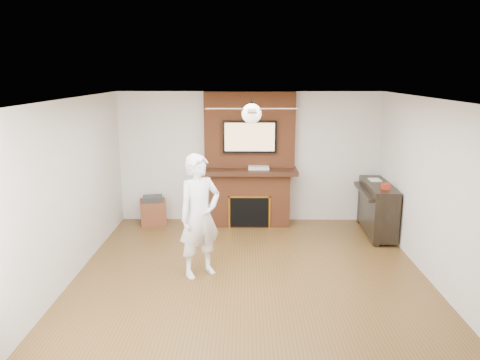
{
  "coord_description": "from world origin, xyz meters",
  "views": [
    {
      "loc": [
        -0.08,
        -6.1,
        2.84
      ],
      "look_at": [
        -0.16,
        0.9,
        1.23
      ],
      "focal_mm": 35.0,
      "sensor_mm": 36.0,
      "label": 1
    }
  ],
  "objects_px": {
    "person": "(200,216)",
    "side_table": "(153,211)",
    "fireplace": "(249,172)",
    "piano": "(377,207)"
  },
  "relations": [
    {
      "from": "fireplace",
      "to": "person",
      "type": "xyz_separation_m",
      "value": [
        -0.72,
        -2.39,
        -0.12
      ]
    },
    {
      "from": "piano",
      "to": "person",
      "type": "bearing_deg",
      "value": -146.74
    },
    {
      "from": "fireplace",
      "to": "side_table",
      "type": "bearing_deg",
      "value": -177.92
    },
    {
      "from": "side_table",
      "to": "fireplace",
      "type": "bearing_deg",
      "value": -11.65
    },
    {
      "from": "fireplace",
      "to": "side_table",
      "type": "relative_size",
      "value": 4.38
    },
    {
      "from": "piano",
      "to": "fireplace",
      "type": "bearing_deg",
      "value": 167.57
    },
    {
      "from": "person",
      "to": "side_table",
      "type": "xyz_separation_m",
      "value": [
        -1.13,
        2.32,
        -0.63
      ]
    },
    {
      "from": "fireplace",
      "to": "person",
      "type": "height_order",
      "value": "fireplace"
    },
    {
      "from": "fireplace",
      "to": "piano",
      "type": "height_order",
      "value": "fireplace"
    },
    {
      "from": "person",
      "to": "side_table",
      "type": "bearing_deg",
      "value": 80.34
    }
  ]
}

